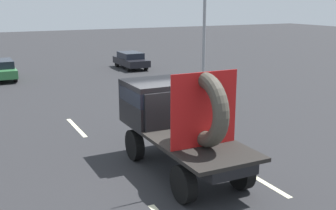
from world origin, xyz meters
The scene contains 8 objects.
ground_plane centered at (0.00, 0.00, 0.00)m, with size 120.00×120.00×0.00m, color #28282B.
flatbed_truck centered at (0.20, 0.12, 1.57)m, with size 2.02×5.00×3.08m.
distant_sedan centered at (-3.07, 17.13, 0.67)m, with size 1.63×3.81×1.24m.
traffic_light centered at (5.95, 7.81, 4.30)m, with size 0.42×0.36×6.71m.
lane_dash_left_far centered at (-1.43, 5.12, 0.00)m, with size 2.64×0.16×0.01m, color beige.
lane_dash_right_near centered at (1.84, -2.14, 0.00)m, with size 2.02×0.16×0.01m, color beige.
lane_dash_right_far centered at (1.84, 5.15, 0.00)m, with size 2.08×0.16×0.01m, color beige.
oncoming_car centered at (5.83, 17.68, 0.63)m, with size 1.54×3.59×1.17m.
Camera 1 is at (-5.12, -10.22, 4.79)m, focal length 44.23 mm.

